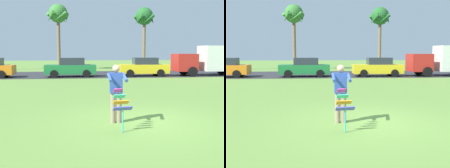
# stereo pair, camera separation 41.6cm
# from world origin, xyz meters

# --- Properties ---
(ground_plane) EXTENTS (120.00, 120.00, 0.00)m
(ground_plane) POSITION_xyz_m (0.00, 0.00, 0.00)
(ground_plane) COLOR olive
(road_strip) EXTENTS (120.00, 8.00, 0.01)m
(road_strip) POSITION_xyz_m (0.00, 18.05, 0.01)
(road_strip) COLOR #2D2D33
(road_strip) RESTS_ON ground
(person_kite_flyer) EXTENTS (0.53, 0.65, 1.73)m
(person_kite_flyer) POSITION_xyz_m (-0.76, 0.04, 0.95)
(person_kite_flyer) COLOR gray
(person_kite_flyer) RESTS_ON ground
(kite_held) EXTENTS (0.53, 0.67, 1.11)m
(kite_held) POSITION_xyz_m (-0.74, -0.80, 0.74)
(kite_held) COLOR #D83399
(kite_held) RESTS_ON ground
(parked_car_green) EXTENTS (4.25, 1.92, 1.60)m
(parked_car_green) POSITION_xyz_m (-2.47, 15.65, 0.77)
(parked_car_green) COLOR #1E7238
(parked_car_green) RESTS_ON ground
(parked_car_yellow) EXTENTS (4.21, 1.85, 1.60)m
(parked_car_yellow) POSITION_xyz_m (3.76, 15.65, 0.77)
(parked_car_yellow) COLOR yellow
(parked_car_yellow) RESTS_ON ground
(palm_tree_right_near) EXTENTS (2.58, 2.71, 7.43)m
(palm_tree_right_near) POSITION_xyz_m (-4.01, 24.68, 6.09)
(palm_tree_right_near) COLOR brown
(palm_tree_right_near) RESTS_ON ground
(palm_tree_centre_far) EXTENTS (2.58, 2.71, 7.38)m
(palm_tree_centre_far) POSITION_xyz_m (6.11, 25.56, 6.05)
(palm_tree_centre_far) COLOR brown
(palm_tree_centre_far) RESTS_ON ground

